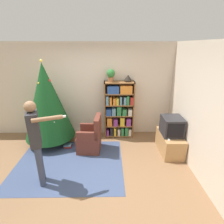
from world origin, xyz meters
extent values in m
plane|color=#846042|center=(0.00, 0.00, 0.00)|extent=(14.00, 14.00, 0.00)
cube|color=beige|center=(0.00, 1.87, 1.30)|extent=(8.00, 0.10, 2.60)
cube|color=beige|center=(2.32, 0.00, 1.30)|extent=(0.10, 8.00, 2.60)
cube|color=#3D4C70|center=(-0.39, 0.31, 0.00)|extent=(2.38, 1.90, 0.01)
cube|color=brown|center=(0.39, 1.63, 0.80)|extent=(0.03, 0.33, 1.60)
cube|color=brown|center=(1.18, 1.63, 0.80)|extent=(0.03, 0.33, 1.60)
cube|color=brown|center=(0.79, 1.63, 1.58)|extent=(0.82, 0.33, 0.03)
cube|color=brown|center=(0.79, 1.79, 0.80)|extent=(0.82, 0.01, 1.60)
cube|color=brown|center=(0.79, 1.63, 0.03)|extent=(0.79, 0.33, 0.03)
cube|color=#843889|center=(0.47, 1.60, 0.14)|extent=(0.07, 0.27, 0.18)
cube|color=#232328|center=(0.58, 1.60, 0.17)|extent=(0.07, 0.27, 0.24)
cube|color=gold|center=(0.68, 1.62, 0.17)|extent=(0.07, 0.30, 0.24)
cube|color=beige|center=(0.79, 1.61, 0.14)|extent=(0.07, 0.27, 0.20)
cube|color=#2D7A42|center=(0.89, 1.61, 0.16)|extent=(0.08, 0.28, 0.24)
cube|color=#2D7A42|center=(1.01, 1.62, 0.17)|extent=(0.09, 0.30, 0.25)
cube|color=beige|center=(1.11, 1.60, 0.14)|extent=(0.08, 0.26, 0.20)
cube|color=brown|center=(0.79, 1.63, 0.34)|extent=(0.79, 0.33, 0.03)
cube|color=orange|center=(0.52, 1.61, 0.48)|extent=(0.14, 0.29, 0.24)
cube|color=#843889|center=(0.69, 1.60, 0.46)|extent=(0.11, 0.27, 0.20)
cube|color=gold|center=(0.88, 1.60, 0.48)|extent=(0.12, 0.27, 0.25)
cube|color=#843889|center=(1.06, 1.59, 0.47)|extent=(0.12, 0.25, 0.22)
cube|color=brown|center=(0.79, 1.63, 0.66)|extent=(0.79, 0.33, 0.03)
cube|color=#284C93|center=(0.50, 1.59, 0.76)|extent=(0.14, 0.25, 0.18)
cube|color=#5B899E|center=(0.64, 1.61, 0.78)|extent=(0.11, 0.29, 0.21)
cube|color=#2D7A42|center=(0.78, 1.60, 0.80)|extent=(0.12, 0.27, 0.25)
cube|color=#2D7A42|center=(0.93, 1.62, 0.76)|extent=(0.11, 0.31, 0.18)
cube|color=beige|center=(1.09, 1.59, 0.76)|extent=(0.11, 0.25, 0.17)
cube|color=brown|center=(0.79, 1.63, 0.97)|extent=(0.79, 0.33, 0.03)
cube|color=#5B899E|center=(0.46, 1.61, 1.11)|extent=(0.07, 0.28, 0.24)
cube|color=orange|center=(0.55, 1.61, 1.09)|extent=(0.06, 0.28, 0.21)
cube|color=orange|center=(0.65, 1.60, 1.08)|extent=(0.07, 0.25, 0.18)
cube|color=gold|center=(0.74, 1.61, 1.08)|extent=(0.07, 0.28, 0.18)
cube|color=#5B899E|center=(0.83, 1.62, 1.10)|extent=(0.06, 0.30, 0.22)
cube|color=#5B899E|center=(0.94, 1.61, 1.09)|extent=(0.07, 0.29, 0.21)
cube|color=#2D7A42|center=(1.02, 1.61, 1.11)|extent=(0.07, 0.29, 0.24)
cube|color=#B22D28|center=(1.12, 1.60, 1.09)|extent=(0.08, 0.27, 0.21)
cube|color=brown|center=(0.79, 1.63, 1.29)|extent=(0.79, 0.33, 0.03)
cube|color=#284C93|center=(0.62, 1.60, 1.40)|extent=(0.31, 0.27, 0.20)
cube|color=orange|center=(0.96, 1.59, 1.41)|extent=(0.32, 0.25, 0.21)
cube|color=tan|center=(2.01, 0.77, 0.24)|extent=(0.48, 0.90, 0.48)
cube|color=#28282D|center=(2.01, 0.77, 0.70)|extent=(0.47, 0.51, 0.44)
cube|color=black|center=(2.01, 0.51, 0.70)|extent=(0.38, 0.01, 0.34)
cube|color=white|center=(1.87, 0.50, 0.49)|extent=(0.04, 0.12, 0.02)
cylinder|color=#4C3323|center=(-1.06, 1.25, 0.05)|extent=(0.36, 0.36, 0.10)
cylinder|color=brown|center=(-1.06, 1.25, 0.16)|extent=(0.08, 0.08, 0.12)
cone|color=#14471E|center=(-1.06, 1.25, 1.18)|extent=(1.28, 1.28, 1.92)
sphere|color=red|center=(-0.69, 1.25, 0.95)|extent=(0.04, 0.04, 0.04)
sphere|color=gold|center=(-1.15, 1.13, 1.67)|extent=(0.05, 0.05, 0.05)
sphere|color=#335BB2|center=(-1.08, 1.40, 1.66)|extent=(0.04, 0.04, 0.04)
sphere|color=silver|center=(-0.82, 0.89, 0.77)|extent=(0.05, 0.05, 0.05)
sphere|color=red|center=(-0.93, 1.24, 1.71)|extent=(0.07, 0.07, 0.07)
sphere|color=red|center=(-0.86, 1.41, 1.31)|extent=(0.07, 0.07, 0.07)
sphere|color=#E5CC4C|center=(-1.06, 1.25, 2.17)|extent=(0.07, 0.07, 0.07)
cube|color=brown|center=(0.00, 0.87, 0.21)|extent=(0.59, 0.59, 0.42)
cube|color=brown|center=(0.23, 0.86, 0.67)|extent=(0.15, 0.57, 0.50)
cube|color=brown|center=(0.02, 1.11, 0.52)|extent=(0.51, 0.11, 0.20)
cube|color=brown|center=(-0.01, 0.63, 0.52)|extent=(0.51, 0.11, 0.20)
cylinder|color=#38425B|center=(-0.82, -0.17, 0.42)|extent=(0.11, 0.11, 0.84)
cylinder|color=#38425B|center=(-0.75, -0.34, 0.42)|extent=(0.11, 0.11, 0.84)
cube|color=#2D2D33|center=(-0.78, -0.26, 1.16)|extent=(0.28, 0.36, 0.63)
cylinder|color=#8C6647|center=(-0.85, -0.07, 1.12)|extent=(0.07, 0.07, 0.50)
cylinder|color=#8C6647|center=(-0.49, -0.36, 1.39)|extent=(0.47, 0.23, 0.07)
cube|color=white|center=(-0.27, -0.28, 1.39)|extent=(0.12, 0.07, 0.03)
sphere|color=#8C6647|center=(-0.78, -0.26, 1.57)|extent=(0.19, 0.19, 0.19)
cylinder|color=#935B38|center=(0.56, 1.63, 1.66)|extent=(0.14, 0.14, 0.12)
sphere|color=#2D7033|center=(0.56, 1.63, 1.82)|extent=(0.22, 0.22, 0.22)
cylinder|color=#473828|center=(1.02, 1.63, 1.62)|extent=(0.12, 0.12, 0.04)
cone|color=black|center=(1.02, 1.63, 1.71)|extent=(0.20, 0.20, 0.14)
cube|color=#B22D28|center=(-0.57, 0.98, 0.02)|extent=(0.19, 0.14, 0.03)
cube|color=#B22D28|center=(-0.57, 0.98, 0.05)|extent=(0.20, 0.19, 0.03)
cube|color=#5B899E|center=(-0.57, 0.97, 0.08)|extent=(0.18, 0.15, 0.03)
camera|label=1|loc=(0.52, -2.98, 2.51)|focal=28.00mm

